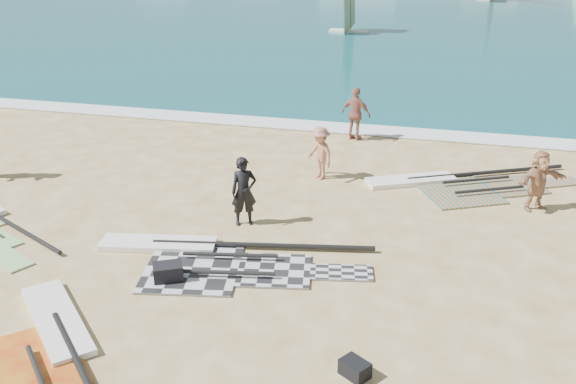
% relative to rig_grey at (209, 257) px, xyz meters
% --- Properties ---
extents(ground, '(300.00, 300.00, 0.00)m').
position_rel_rig_grey_xyz_m(ground, '(1.42, -2.31, -0.05)').
color(ground, '#E0C983').
rests_on(ground, ground).
extents(surf_line, '(300.00, 1.20, 0.04)m').
position_rel_rig_grey_xyz_m(surf_line, '(1.42, 9.99, -0.05)').
color(surf_line, white).
rests_on(surf_line, ground).
extents(rig_grey, '(6.15, 2.94, 0.20)m').
position_rel_rig_grey_xyz_m(rig_grey, '(0.00, 0.00, 0.00)').
color(rig_grey, black).
rests_on(rig_grey, ground).
extents(rig_orange, '(5.87, 3.92, 0.20)m').
position_rel_rig_grey_xyz_m(rig_orange, '(5.12, 5.62, -0.00)').
color(rig_orange, orange).
rests_on(rig_orange, ground).
extents(rig_red, '(5.07, 5.54, 0.20)m').
position_rel_rig_grey_xyz_m(rig_red, '(-1.23, -4.18, 0.00)').
color(rig_red, '#B7150F').
rests_on(rig_red, ground).
extents(gear_bag_near, '(0.71, 0.64, 0.37)m').
position_rel_rig_grey_xyz_m(gear_bag_near, '(-0.45, -1.06, 0.13)').
color(gear_bag_near, black).
rests_on(gear_bag_near, ground).
extents(gear_bag_far, '(0.55, 0.51, 0.27)m').
position_rel_rig_grey_xyz_m(gear_bag_far, '(3.62, -3.03, 0.09)').
color(gear_bag_far, black).
rests_on(gear_bag_far, ground).
extents(person_wetsuit, '(0.72, 0.63, 1.66)m').
position_rel_rig_grey_xyz_m(person_wetsuit, '(0.21, 1.85, 0.78)').
color(person_wetsuit, black).
rests_on(person_wetsuit, ground).
extents(beachgoer_mid, '(1.09, 1.07, 1.50)m').
position_rel_rig_grey_xyz_m(beachgoer_mid, '(1.33, 5.21, 0.70)').
color(beachgoer_mid, '#AA6E54').
rests_on(beachgoer_mid, ground).
extents(beachgoer_back, '(1.11, 0.72, 1.75)m').
position_rel_rig_grey_xyz_m(beachgoer_back, '(1.74, 8.94, 0.83)').
color(beachgoer_back, '#A36557').
rests_on(beachgoer_back, ground).
extents(beachgoer_right, '(1.42, 1.20, 1.54)m').
position_rel_rig_grey_xyz_m(beachgoer_right, '(6.98, 4.48, 0.72)').
color(beachgoer_right, tan).
rests_on(beachgoer_right, ground).
extents(windsurfer_left, '(2.59, 3.10, 4.63)m').
position_rel_rig_grey_xyz_m(windsurfer_left, '(-2.17, 31.34, 1.28)').
color(windsurfer_left, white).
rests_on(windsurfer_left, ground).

